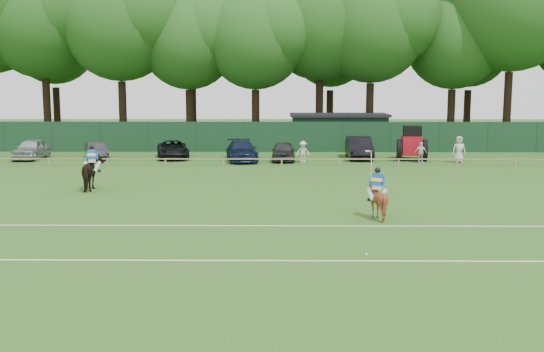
{
  "coord_description": "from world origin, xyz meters",
  "views": [
    {
      "loc": [
        0.81,
        -25.27,
        5.41
      ],
      "look_at": [
        0.5,
        3.0,
        1.4
      ],
      "focal_mm": 42.0,
      "sensor_mm": 36.0,
      "label": 1
    }
  ],
  "objects_px": {
    "horse_chestnut": "(377,200)",
    "tractor": "(412,144)",
    "suv_black": "(173,150)",
    "spectator_mid": "(421,152)",
    "utility_shed": "(339,131)",
    "sedan_navy": "(242,151)",
    "hatch_grey": "(283,151)",
    "polo_ball": "(366,254)",
    "estate_black": "(359,148)",
    "spectator_right": "(459,150)",
    "spectator_left": "(303,152)",
    "sedan_silver": "(32,149)",
    "horse_dark": "(93,173)",
    "sedan_grey": "(97,150)"
  },
  "relations": [
    {
      "from": "spectator_mid",
      "to": "utility_shed",
      "type": "relative_size",
      "value": 0.18
    },
    {
      "from": "horse_chestnut",
      "to": "suv_black",
      "type": "height_order",
      "value": "horse_chestnut"
    },
    {
      "from": "polo_ball",
      "to": "horse_chestnut",
      "type": "bearing_deg",
      "value": 78.22
    },
    {
      "from": "horse_dark",
      "to": "sedan_navy",
      "type": "bearing_deg",
      "value": -127.98
    },
    {
      "from": "spectator_left",
      "to": "spectator_mid",
      "type": "distance_m",
      "value": 8.33
    },
    {
      "from": "hatch_grey",
      "to": "utility_shed",
      "type": "relative_size",
      "value": 0.49
    },
    {
      "from": "horse_chestnut",
      "to": "spectator_right",
      "type": "distance_m",
      "value": 21.12
    },
    {
      "from": "horse_chestnut",
      "to": "spectator_right",
      "type": "relative_size",
      "value": 0.82
    },
    {
      "from": "horse_dark",
      "to": "spectator_mid",
      "type": "bearing_deg",
      "value": -158.57
    },
    {
      "from": "sedan_navy",
      "to": "estate_black",
      "type": "relative_size",
      "value": 1.01
    },
    {
      "from": "spectator_left",
      "to": "utility_shed",
      "type": "distance_m",
      "value": 10.95
    },
    {
      "from": "sedan_grey",
      "to": "tractor",
      "type": "height_order",
      "value": "tractor"
    },
    {
      "from": "sedan_silver",
      "to": "sedan_navy",
      "type": "relative_size",
      "value": 0.88
    },
    {
      "from": "horse_chestnut",
      "to": "sedan_grey",
      "type": "relative_size",
      "value": 0.4
    },
    {
      "from": "spectator_right",
      "to": "horse_chestnut",
      "type": "bearing_deg",
      "value": -116.51
    },
    {
      "from": "spectator_right",
      "to": "sedan_grey",
      "type": "bearing_deg",
      "value": 173.18
    },
    {
      "from": "horse_dark",
      "to": "utility_shed",
      "type": "xyz_separation_m",
      "value": [
        14.93,
        22.5,
        0.61
      ]
    },
    {
      "from": "polo_ball",
      "to": "estate_black",
      "type": "bearing_deg",
      "value": 83.39
    },
    {
      "from": "utility_shed",
      "to": "estate_black",
      "type": "bearing_deg",
      "value": -83.97
    },
    {
      "from": "spectator_mid",
      "to": "polo_ball",
      "type": "bearing_deg",
      "value": -113.85
    },
    {
      "from": "spectator_mid",
      "to": "spectator_right",
      "type": "height_order",
      "value": "spectator_right"
    },
    {
      "from": "sedan_navy",
      "to": "utility_shed",
      "type": "distance_m",
      "value": 12.2
    },
    {
      "from": "horse_chestnut",
      "to": "tractor",
      "type": "xyz_separation_m",
      "value": [
        5.72,
        20.93,
        0.43
      ]
    },
    {
      "from": "utility_shed",
      "to": "spectator_mid",
      "type": "bearing_deg",
      "value": -65.02
    },
    {
      "from": "horse_chestnut",
      "to": "sedan_silver",
      "type": "distance_m",
      "value": 30.89
    },
    {
      "from": "horse_chestnut",
      "to": "suv_black",
      "type": "xyz_separation_m",
      "value": [
        -12.0,
        21.8,
        -0.11
      ]
    },
    {
      "from": "sedan_silver",
      "to": "spectator_left",
      "type": "distance_m",
      "value": 20.24
    },
    {
      "from": "sedan_navy",
      "to": "hatch_grey",
      "type": "xyz_separation_m",
      "value": [
        3.03,
        0.09,
        -0.04
      ]
    },
    {
      "from": "sedan_silver",
      "to": "utility_shed",
      "type": "xyz_separation_m",
      "value": [
        23.62,
        8.37,
        0.78
      ]
    },
    {
      "from": "sedan_silver",
      "to": "hatch_grey",
      "type": "height_order",
      "value": "sedan_silver"
    },
    {
      "from": "horse_dark",
      "to": "suv_black",
      "type": "distance_m",
      "value": 14.82
    },
    {
      "from": "sedan_navy",
      "to": "spectator_mid",
      "type": "relative_size",
      "value": 3.37
    },
    {
      "from": "hatch_grey",
      "to": "spectator_right",
      "type": "xyz_separation_m",
      "value": [
        12.44,
        -1.19,
        0.25
      ]
    },
    {
      "from": "hatch_grey",
      "to": "tractor",
      "type": "relative_size",
      "value": 1.25
    },
    {
      "from": "spectator_mid",
      "to": "utility_shed",
      "type": "bearing_deg",
      "value": 107.26
    },
    {
      "from": "sedan_silver",
      "to": "hatch_grey",
      "type": "relative_size",
      "value": 1.09
    },
    {
      "from": "horse_chestnut",
      "to": "tractor",
      "type": "height_order",
      "value": "tractor"
    },
    {
      "from": "polo_ball",
      "to": "spectator_left",
      "type": "bearing_deg",
      "value": 92.52
    },
    {
      "from": "spectator_mid",
      "to": "spectator_right",
      "type": "bearing_deg",
      "value": -6.62
    },
    {
      "from": "spectator_mid",
      "to": "spectator_right",
      "type": "relative_size",
      "value": 0.79
    },
    {
      "from": "spectator_left",
      "to": "spectator_right",
      "type": "height_order",
      "value": "spectator_right"
    },
    {
      "from": "estate_black",
      "to": "tractor",
      "type": "height_order",
      "value": "tractor"
    },
    {
      "from": "suv_black",
      "to": "hatch_grey",
      "type": "xyz_separation_m",
      "value": [
        8.3,
        -1.38,
        0.03
      ]
    },
    {
      "from": "horse_dark",
      "to": "horse_chestnut",
      "type": "relative_size",
      "value": 1.42
    },
    {
      "from": "sedan_grey",
      "to": "estate_black",
      "type": "distance_m",
      "value": 19.65
    },
    {
      "from": "sedan_silver",
      "to": "polo_ball",
      "type": "distance_m",
      "value": 34.37
    },
    {
      "from": "hatch_grey",
      "to": "spectator_left",
      "type": "bearing_deg",
      "value": -39.81
    },
    {
      "from": "hatch_grey",
      "to": "spectator_mid",
      "type": "bearing_deg",
      "value": -6.74
    },
    {
      "from": "hatch_grey",
      "to": "polo_ball",
      "type": "bearing_deg",
      "value": -84.03
    },
    {
      "from": "horse_chestnut",
      "to": "spectator_left",
      "type": "relative_size",
      "value": 1.01
    }
  ]
}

